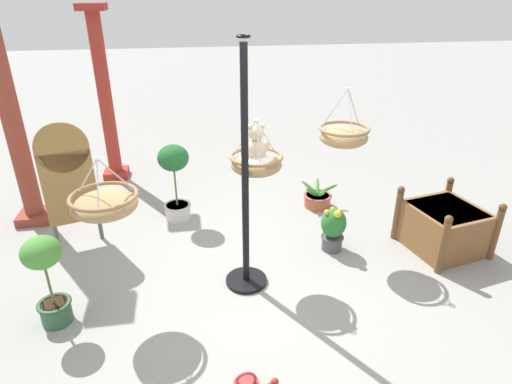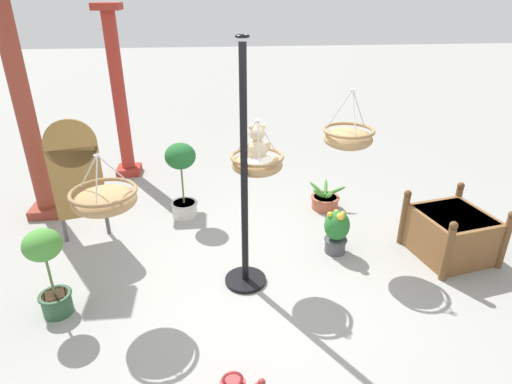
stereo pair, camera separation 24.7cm
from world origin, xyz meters
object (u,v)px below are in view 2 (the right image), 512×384
(hanging_basket_right_low, at_px, (348,137))
(potted_plant_fern_front, at_px, (336,231))
(greenhouse_pillar_left, at_px, (25,111))
(potted_plant_flowering_red, at_px, (48,268))
(hanging_basket_with_teddy, at_px, (257,163))
(display_sign_board, at_px, (76,171))
(display_pole_central, at_px, (245,217))
(potted_plant_bushy_green, at_px, (182,175))
(teddy_bear, at_px, (257,146))
(wooden_planter_box, at_px, (451,233))
(hanging_basket_left_high, at_px, (104,199))
(potted_plant_tall_leafy, at_px, (325,200))
(greenhouse_pillar_right, at_px, (119,98))

(hanging_basket_right_low, height_order, potted_plant_fern_front, hanging_basket_right_low)
(hanging_basket_right_low, height_order, greenhouse_pillar_left, greenhouse_pillar_left)
(potted_plant_fern_front, height_order, potted_plant_flowering_red, potted_plant_flowering_red)
(hanging_basket_with_teddy, relative_size, greenhouse_pillar_left, 0.19)
(display_sign_board, bearing_deg, hanging_basket_right_low, -9.75)
(display_pole_central, xyz_separation_m, potted_plant_fern_front, (1.11, 0.47, -0.50))
(greenhouse_pillar_left, bearing_deg, potted_plant_bushy_green, -7.82)
(teddy_bear, height_order, wooden_planter_box, teddy_bear)
(hanging_basket_left_high, bearing_deg, teddy_bear, 16.72)
(teddy_bear, relative_size, potted_plant_fern_front, 0.70)
(potted_plant_bushy_green, bearing_deg, wooden_planter_box, -22.00)
(potted_plant_tall_leafy, distance_m, potted_plant_bushy_green, 2.04)
(greenhouse_pillar_left, relative_size, greenhouse_pillar_right, 1.14)
(greenhouse_pillar_right, bearing_deg, hanging_basket_right_low, -41.71)
(hanging_basket_with_teddy, bearing_deg, potted_plant_tall_leafy, 50.23)
(hanging_basket_with_teddy, relative_size, display_sign_board, 0.37)
(greenhouse_pillar_right, bearing_deg, potted_plant_tall_leafy, -27.82)
(wooden_planter_box, distance_m, potted_plant_tall_leafy, 1.75)
(hanging_basket_with_teddy, distance_m, potted_plant_tall_leafy, 2.08)
(display_pole_central, xyz_separation_m, potted_plant_tall_leafy, (1.26, 1.59, -0.67))
(hanging_basket_left_high, bearing_deg, potted_plant_flowering_red, -165.58)
(display_pole_central, bearing_deg, teddy_bear, 61.04)
(display_pole_central, xyz_separation_m, teddy_bear, (0.15, 0.27, 0.66))
(wooden_planter_box, relative_size, display_sign_board, 0.65)
(potted_plant_flowering_red, relative_size, potted_plant_bushy_green, 0.88)
(potted_plant_bushy_green, distance_m, display_sign_board, 1.31)
(greenhouse_pillar_left, height_order, potted_plant_bushy_green, greenhouse_pillar_left)
(display_pole_central, height_order, display_sign_board, display_pole_central)
(greenhouse_pillar_right, bearing_deg, hanging_basket_left_high, -82.34)
(hanging_basket_left_high, distance_m, greenhouse_pillar_right, 3.36)
(hanging_basket_right_low, bearing_deg, teddy_bear, -163.42)
(wooden_planter_box, distance_m, display_sign_board, 4.45)
(potted_plant_flowering_red, bearing_deg, potted_plant_bushy_green, 58.67)
(display_pole_central, distance_m, greenhouse_pillar_right, 3.64)
(potted_plant_fern_front, height_order, potted_plant_tall_leafy, potted_plant_fern_front)
(teddy_bear, relative_size, potted_plant_bushy_green, 0.38)
(potted_plant_fern_front, bearing_deg, potted_plant_bushy_green, 149.34)
(display_pole_central, xyz_separation_m, hanging_basket_left_high, (-1.28, -0.16, 0.35))
(potted_plant_flowering_red, distance_m, potted_plant_tall_leafy, 3.67)
(hanging_basket_right_low, distance_m, display_sign_board, 3.17)
(teddy_bear, bearing_deg, potted_plant_flowering_red, -163.93)
(hanging_basket_right_low, distance_m, greenhouse_pillar_right, 3.90)
(hanging_basket_left_high, relative_size, potted_plant_flowering_red, 0.65)
(wooden_planter_box, bearing_deg, greenhouse_pillar_left, 163.12)
(display_pole_central, height_order, hanging_basket_right_low, display_pole_central)
(potted_plant_bushy_green, bearing_deg, greenhouse_pillar_right, 122.02)
(hanging_basket_with_teddy, relative_size, greenhouse_pillar_right, 0.21)
(greenhouse_pillar_right, xyz_separation_m, potted_plant_fern_front, (2.84, -2.70, -0.99))
(wooden_planter_box, bearing_deg, hanging_basket_with_teddy, -179.16)
(display_pole_central, xyz_separation_m, potted_plant_bushy_green, (-0.72, 1.55, -0.17))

